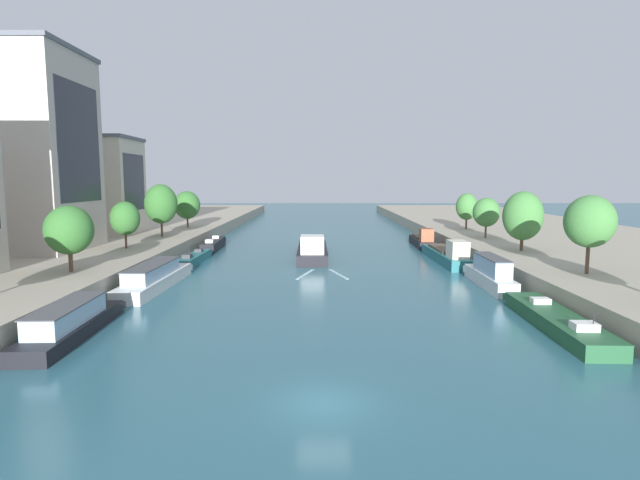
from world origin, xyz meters
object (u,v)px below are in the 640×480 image
Objects in this scene: tree_left_midway at (67,230)px; tree_right_distant at (465,207)px; barge_midriver at (311,249)px; tree_left_third at (123,218)px; moored_boat_right_end at (445,255)px; tree_right_second at (485,212)px; moored_boat_right_far at (488,274)px; tree_left_second at (186,205)px; moored_boat_left_upstream at (212,244)px; moored_boat_right_gap_after at (554,320)px; moored_boat_left_midway at (153,277)px; tree_right_third at (588,222)px; tree_right_by_lamp at (521,216)px; tree_left_end_of_row at (159,204)px; moored_boat_right_near at (421,240)px; moored_boat_left_downstream at (193,258)px; moored_boat_left_gap_after at (69,323)px.

tree_right_distant is at bearing 39.76° from tree_left_midway.
barge_midriver is 3.26× the size of tree_left_third.
barge_midriver is at bearing -146.76° from tree_right_distant.
tree_right_second is at bearing 48.66° from moored_boat_right_end.
moored_boat_right_far is at bearing 5.06° from tree_left_midway.
tree_left_second is (-38.71, 24.30, 4.96)m from moored_boat_right_end.
moored_boat_left_upstream is 2.10× the size of tree_right_second.
tree_left_second reaches higher than moored_boat_right_end.
moored_boat_right_end is at bearing 91.26° from moored_boat_right_gap_after.
moored_boat_left_midway is at bearing 24.86° from tree_left_midway.
tree_right_third is 14.38m from tree_right_by_lamp.
tree_left_end_of_row is at bearing 178.25° from tree_right_second.
tree_left_end_of_row reaches higher than moored_boat_right_near.
moored_boat_left_upstream is (-0.29, 12.75, 0.13)m from moored_boat_left_downstream.
tree_right_second is at bearing 44.03° from moored_boat_left_gap_after.
tree_left_third is at bearing -155.10° from moored_boat_right_near.
tree_right_by_lamp is (46.21, -28.63, 0.19)m from tree_left_second.
barge_midriver is 1.55× the size of moored_boat_left_upstream.
moored_boat_right_far reaches higher than moored_boat_left_midway.
tree_right_distant is at bearing 77.41° from moored_boat_right_far.
moored_boat_right_near is 1.64× the size of tree_left_end_of_row.
moored_boat_right_near is (-0.40, 30.07, -0.35)m from moored_boat_right_far.
tree_right_second reaches higher than moored_boat_left_downstream.
tree_right_distant is at bearing 32.15° from moored_boat_right_near.
moored_boat_left_gap_after is 65.23m from tree_right_distant.
moored_boat_left_gap_after is 0.88× the size of moored_boat_right_gap_after.
tree_left_second reaches higher than tree_right_distant.
tree_right_third is 1.15× the size of tree_right_distant.
barge_midriver is 1.59× the size of moored_boat_right_far.
tree_right_third is (45.59, -0.94, 0.84)m from tree_left_midway.
tree_left_midway reaches higher than moored_boat_right_end.
tree_left_end_of_row is at bearing 124.85° from moored_boat_left_downstream.
moored_boat_left_midway is 2.78× the size of tree_right_second.
tree_right_distant is (7.88, 35.27, 4.59)m from moored_boat_right_far.
tree_right_distant is (25.28, 16.57, 4.82)m from barge_midriver.
moored_boat_right_far is 9.84m from tree_right_third.
tree_right_third reaches higher than moored_boat_right_gap_after.
tree_left_third is 46.60m from tree_right_by_lamp.
tree_right_by_lamp is at bearing 14.93° from moored_boat_left_midway.
moored_boat_left_gap_after is 2.28× the size of tree_left_third.
moored_boat_left_midway is at bearing -149.20° from tree_right_second.
tree_right_second is (6.97, 36.43, 5.15)m from moored_boat_right_gap_after.
tree_left_end_of_row reaches higher than moored_boat_right_gap_after.
tree_right_by_lamp reaches higher than tree_left_second.
tree_right_second is (39.80, 38.48, 4.74)m from moored_boat_left_gap_after.
moored_boat_left_gap_after is 47.51m from tree_right_by_lamp.
tree_right_third reaches higher than tree_left_second.
moored_boat_left_midway is 40.83m from tree_right_by_lamp.
tree_left_midway is at bearing -86.41° from tree_left_third.
moored_boat_right_far is 55.26m from tree_left_second.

